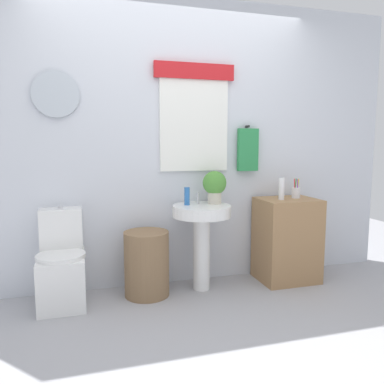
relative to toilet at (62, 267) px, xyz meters
name	(u,v)px	position (x,y,z in m)	size (l,w,h in m)	color
ground_plane	(213,337)	(1.00, -0.88, -0.30)	(8.00, 8.00, 0.00)	#A3A3A8
back_wall	(173,143)	(1.00, 0.26, 1.01)	(4.40, 0.18, 2.60)	silver
toilet	(62,267)	(0.00, 0.00, 0.00)	(0.38, 0.51, 0.79)	white
laundry_hamper	(147,264)	(0.69, -0.03, -0.02)	(0.38, 0.38, 0.56)	#846647
pedestal_sink	(202,226)	(1.19, -0.03, 0.28)	(0.52, 0.52, 0.77)	white
faucet	(198,198)	(1.19, 0.09, 0.52)	(0.03, 0.03, 0.10)	silver
wooden_cabinet	(287,240)	(2.04, -0.03, 0.10)	(0.54, 0.44, 0.79)	#9E754C
soap_bottle	(187,196)	(1.07, 0.02, 0.55)	(0.05, 0.05, 0.16)	#2D6BB7
potted_plant	(215,185)	(1.33, 0.03, 0.64)	(0.21, 0.21, 0.30)	beige
lotion_bottle	(282,189)	(1.94, -0.07, 0.59)	(0.05, 0.05, 0.20)	white
toothbrush_cup	(296,192)	(2.13, -0.01, 0.54)	(0.08, 0.08, 0.19)	silver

